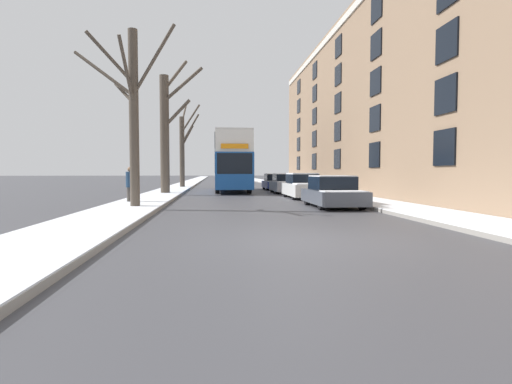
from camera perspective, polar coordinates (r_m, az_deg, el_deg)
The scene contains 13 objects.
ground_plane at distance 8.97m, azimuth 7.02°, elevation -6.88°, with size 320.00×320.00×0.00m, color #424247.
sidewalk_left at distance 61.73m, azimuth -9.02°, elevation 1.51°, with size 2.47×130.00×0.16m.
sidewalk_right at distance 62.07m, azimuth 0.98°, elevation 1.55°, with size 2.47×130.00×0.16m.
terrace_facade_right at distance 30.75m, azimuth 19.84°, elevation 11.26°, with size 9.10×37.52×12.18m.
bare_tree_left_0 at distance 16.83m, azimuth -17.28°, elevation 10.97°, with size 4.35×2.55×7.24m.
bare_tree_left_1 at distance 26.94m, azimuth -12.68°, elevation 8.67°, with size 2.87×3.18×9.27m.
bare_tree_left_2 at distance 37.47m, azimuth -10.37°, elevation 6.26°, with size 1.99×3.72×8.16m.
double_decker_bus at distance 31.13m, azimuth -3.51°, elevation 4.66°, with size 2.60×10.13×4.41m.
parked_car_0 at distance 17.50m, azimuth 10.89°, elevation -0.07°, with size 1.90×4.09×1.37m.
parked_car_1 at distance 23.29m, azimuth 6.65°, elevation 0.79°, with size 1.77×4.59×1.46m.
parked_car_2 at distance 28.75m, azimuth 4.25°, elevation 1.15°, with size 1.85×4.11×1.40m.
parked_car_3 at distance 34.15m, azimuth 2.65°, elevation 1.40°, with size 1.73×4.21×1.38m.
pedestrian_left_sidewalk at distance 19.21m, azimuth -17.53°, elevation 1.09°, with size 0.38×0.38×1.75m.
Camera 1 is at (-1.98, -8.62, 1.52)m, focal length 28.00 mm.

